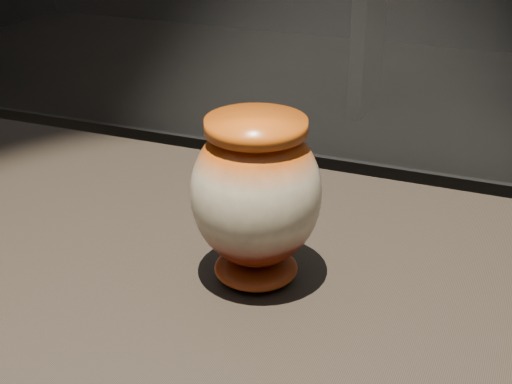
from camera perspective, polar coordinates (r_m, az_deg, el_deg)
main_vase at (r=0.80m, az=0.00°, el=-0.23°), size 0.18×0.18×0.20m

